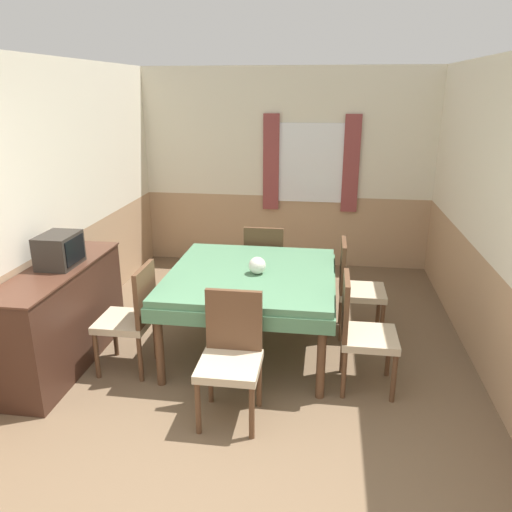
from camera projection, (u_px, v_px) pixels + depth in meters
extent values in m
cube|color=silver|center=(287.00, 133.00, 6.47)|extent=(4.22, 0.05, 1.65)
cube|color=tan|center=(285.00, 230.00, 6.88)|extent=(4.22, 0.05, 0.95)
cube|color=white|center=(311.00, 163.00, 6.51)|extent=(0.91, 0.01, 1.02)
cube|color=brown|center=(271.00, 163.00, 6.56)|extent=(0.21, 0.03, 1.25)
cube|color=brown|center=(351.00, 164.00, 6.42)|extent=(0.21, 0.03, 1.25)
cube|color=silver|center=(55.00, 152.00, 4.56)|extent=(0.05, 4.96, 1.65)
cube|color=tan|center=(72.00, 283.00, 4.98)|extent=(0.05, 4.96, 0.95)
cube|color=silver|center=(500.00, 160.00, 4.05)|extent=(0.05, 4.96, 1.65)
cube|color=tan|center=(477.00, 306.00, 4.46)|extent=(0.05, 4.96, 0.95)
cube|color=#4C7A56|center=(251.00, 275.00, 4.45)|extent=(1.46, 1.53, 0.06)
cube|color=#4C7A56|center=(251.00, 284.00, 4.48)|extent=(1.49, 1.56, 0.12)
cylinder|color=brown|center=(159.00, 345.00, 4.02)|extent=(0.07, 0.07, 0.71)
cylinder|color=brown|center=(321.00, 357.00, 3.85)|extent=(0.07, 0.07, 0.71)
cylinder|color=brown|center=(201.00, 283.00, 5.31)|extent=(0.07, 0.07, 0.71)
cylinder|color=brown|center=(324.00, 290.00, 5.13)|extent=(0.07, 0.07, 0.71)
cylinder|color=brown|center=(97.00, 356.00, 4.16)|extent=(0.04, 0.04, 0.41)
cylinder|color=brown|center=(115.00, 335.00, 4.52)|extent=(0.04, 0.04, 0.41)
cylinder|color=brown|center=(140.00, 359.00, 4.11)|extent=(0.04, 0.04, 0.41)
cylinder|color=brown|center=(155.00, 337.00, 4.47)|extent=(0.04, 0.04, 0.41)
cube|color=tan|center=(125.00, 322.00, 4.24)|extent=(0.44, 0.44, 0.06)
cube|color=brown|center=(145.00, 294.00, 4.13)|extent=(0.04, 0.42, 0.47)
cylinder|color=brown|center=(378.00, 307.00, 5.09)|extent=(0.04, 0.04, 0.41)
cylinder|color=brown|center=(382.00, 324.00, 4.73)|extent=(0.04, 0.04, 0.41)
cylinder|color=brown|center=(341.00, 305.00, 5.14)|extent=(0.04, 0.04, 0.41)
cylinder|color=brown|center=(341.00, 321.00, 4.78)|extent=(0.04, 0.04, 0.41)
cube|color=tan|center=(362.00, 292.00, 4.86)|extent=(0.44, 0.44, 0.06)
cube|color=brown|center=(343.00, 265.00, 4.80)|extent=(0.04, 0.42, 0.47)
cylinder|color=brown|center=(388.00, 354.00, 4.19)|extent=(0.04, 0.04, 0.41)
cylinder|color=brown|center=(394.00, 378.00, 3.84)|extent=(0.04, 0.04, 0.41)
cylinder|color=brown|center=(343.00, 350.00, 4.25)|extent=(0.04, 0.04, 0.41)
cylinder|color=brown|center=(344.00, 374.00, 3.89)|extent=(0.04, 0.04, 0.41)
cube|color=tan|center=(369.00, 338.00, 3.97)|extent=(0.44, 0.44, 0.06)
cube|color=brown|center=(346.00, 305.00, 3.91)|extent=(0.04, 0.42, 0.47)
cylinder|color=brown|center=(252.00, 413.00, 3.43)|extent=(0.04, 0.04, 0.41)
cylinder|color=brown|center=(198.00, 408.00, 3.48)|extent=(0.04, 0.04, 0.41)
cylinder|color=brown|center=(259.00, 382.00, 3.79)|extent=(0.04, 0.04, 0.41)
cylinder|color=brown|center=(210.00, 378.00, 3.84)|extent=(0.04, 0.04, 0.41)
cube|color=tan|center=(229.00, 366.00, 3.56)|extent=(0.44, 0.44, 0.06)
cube|color=brown|center=(234.00, 320.00, 3.66)|extent=(0.42, 0.04, 0.47)
cylinder|color=brown|center=(251.00, 280.00, 5.82)|extent=(0.04, 0.04, 0.41)
cylinder|color=brown|center=(284.00, 281.00, 5.77)|extent=(0.04, 0.04, 0.41)
cylinder|color=brown|center=(246.00, 292.00, 5.46)|extent=(0.04, 0.04, 0.41)
cylinder|color=brown|center=(281.00, 294.00, 5.41)|extent=(0.04, 0.04, 0.41)
cube|color=tan|center=(266.00, 267.00, 5.54)|extent=(0.44, 0.44, 0.06)
cube|color=brown|center=(264.00, 250.00, 5.27)|extent=(0.42, 0.04, 0.47)
cube|color=#3D2319|center=(62.00, 317.00, 4.31)|extent=(0.44, 1.54, 0.90)
cube|color=#4C2C1F|center=(56.00, 269.00, 4.17)|extent=(0.46, 1.56, 0.02)
cube|color=#2D2823|center=(59.00, 250.00, 4.18)|extent=(0.28, 0.37, 0.28)
cube|color=black|center=(75.00, 250.00, 4.16)|extent=(0.01, 0.30, 0.21)
sphere|color=silver|center=(257.00, 265.00, 4.37)|extent=(0.15, 0.15, 0.15)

